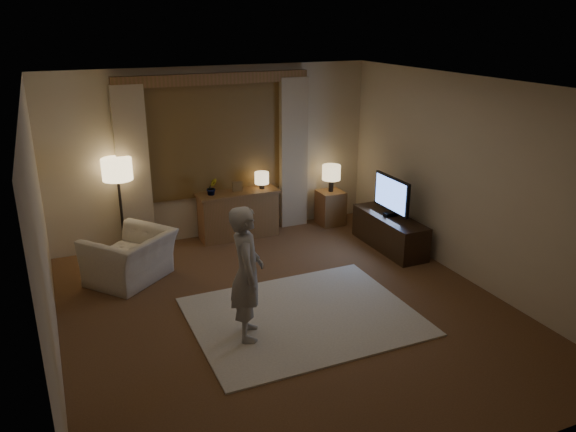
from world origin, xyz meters
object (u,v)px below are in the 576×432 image
side_table (330,207)px  tv_stand (389,232)px  sideboard (238,215)px  armchair (130,257)px  person (247,273)px

side_table → tv_stand: size_ratio=0.40×
sideboard → tv_stand: size_ratio=0.86×
sideboard → armchair: 2.00m
side_table → person: (-2.45, -2.77, 0.47)m
armchair → tv_stand: armchair is taller
sideboard → tv_stand: sideboard is taller
armchair → person: bearing=76.3°
side_table → tv_stand: 1.32m
armchair → person: person is taller
person → side_table: bearing=-24.8°
armchair → tv_stand: 3.72m
armchair → sideboard: bearing=167.5°
armchair → side_table: bearing=154.8°
armchair → tv_stand: bearing=134.1°
person → armchair: bearing=42.4°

